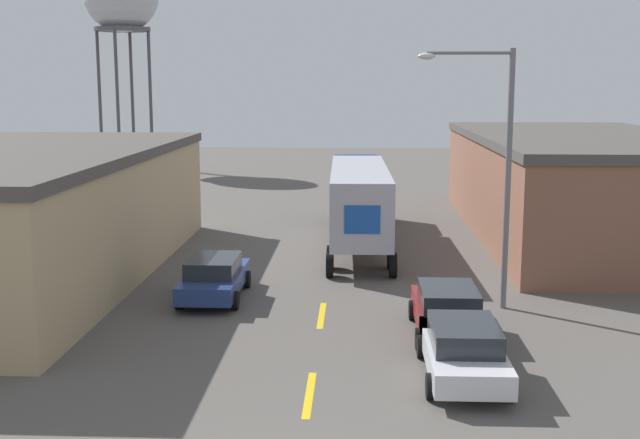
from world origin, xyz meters
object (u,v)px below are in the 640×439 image
Objects in this scene: parked_car_left_far at (214,277)px; parked_car_right_mid at (448,310)px; street_lamp at (497,160)px; semi_truck at (358,195)px; parked_car_right_near at (463,349)px.

parked_car_right_mid is at bearing -26.09° from parked_car_left_far.
parked_car_left_far is (-7.67, 3.75, 0.00)m from parked_car_right_mid.
street_lamp is (1.81, 3.00, 4.20)m from parked_car_right_mid.
parked_car_right_mid is 8.54m from parked_car_left_far.
semi_truck is at bearing 63.38° from parked_car_left_far.
parked_car_right_mid and parked_car_left_far have the same top height.
street_lamp is at bearing 58.87° from parked_car_right_mid.
parked_car_right_near is at bearing -105.41° from street_lamp.
semi_truck is 3.21× the size of parked_car_left_far.
parked_car_right_near is 0.55× the size of street_lamp.
parked_car_right_mid is 1.00× the size of parked_car_left_far.
parked_car_right_mid is 1.00× the size of parked_car_right_near.
street_lamp reaches higher than parked_car_right_mid.
semi_truck is 11.28m from parked_car_left_far.
parked_car_right_mid is 5.47m from street_lamp.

